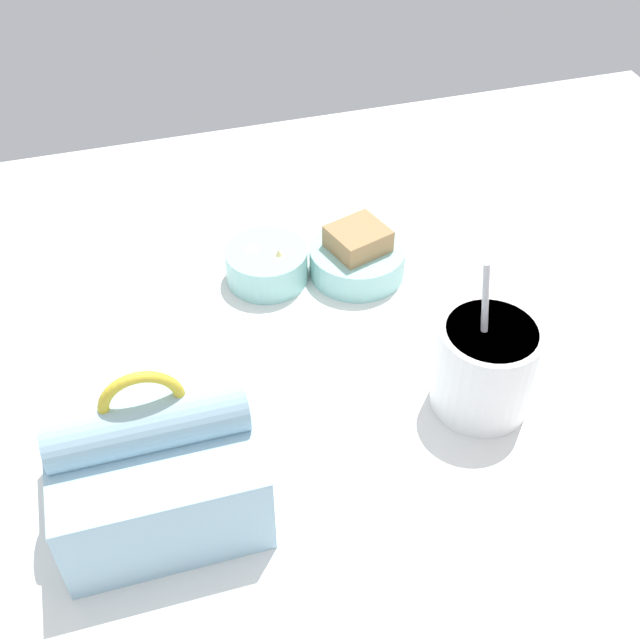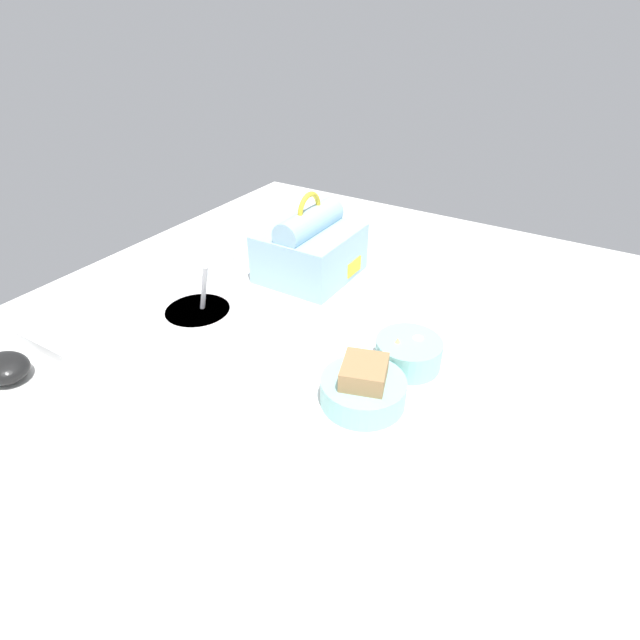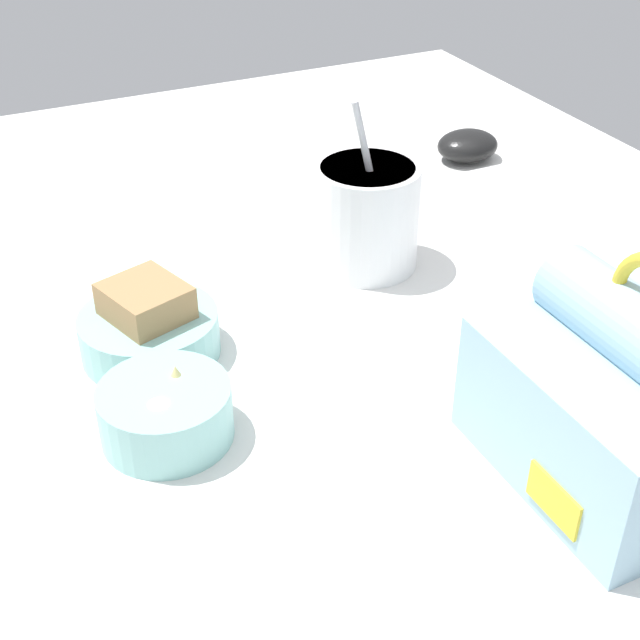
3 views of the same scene
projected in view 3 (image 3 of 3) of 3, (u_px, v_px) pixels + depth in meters
desk_surface at (333, 349)px, 80.65cm from camera, size 140.00×110.00×2.00cm
keyboard at (623, 243)px, 93.13cm from camera, size 41.63×12.10×2.10cm
lunch_bag at (629, 400)px, 63.41cm from camera, size 18.52×17.16×17.67cm
soup_cup at (366, 214)px, 88.59cm from camera, size 10.55×10.55×17.85cm
bento_bowl_sandwich at (149, 328)px, 77.11cm from camera, size 12.12×12.12×6.85cm
bento_bowl_snacks at (166, 411)px, 68.06cm from camera, size 10.29×10.29×5.41cm
computer_mouse at (468, 146)px, 112.50cm from camera, size 6.65×7.98×3.80cm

